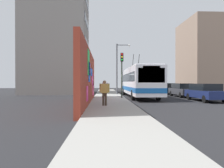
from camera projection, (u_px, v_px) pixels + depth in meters
name	position (u px, v px, depth m)	size (l,w,h in m)	color
ground_plane	(125.00, 99.00, 19.87)	(80.00, 80.00, 0.00)	#232326
sidewalk_slab	(109.00, 99.00, 19.80)	(48.00, 3.20, 0.15)	#9E9B93
graffiti_wall	(88.00, 77.00, 15.26)	(13.08, 0.32, 4.14)	maroon
building_far_left	(57.00, 24.00, 30.23)	(8.35, 8.95, 21.10)	gray
building_far_right	(207.00, 56.00, 37.02)	(9.79, 8.34, 13.07)	gray
city_bus	(138.00, 81.00, 22.83)	(12.65, 2.69, 5.09)	silver
parked_car_navy	(205.00, 92.00, 18.00)	(4.69, 1.92, 1.58)	navy
parked_car_dark_gray	(182.00, 90.00, 23.29)	(4.66, 1.77, 1.58)	#38383D
parked_car_black	(167.00, 88.00, 28.83)	(4.51, 1.82, 1.58)	black
pedestrian_midblock	(105.00, 87.00, 21.95)	(0.23, 0.76, 1.73)	#3F3326
pedestrian_near_wall	(105.00, 91.00, 13.33)	(0.23, 0.68, 1.69)	#3F3326
traffic_light	(122.00, 68.00, 19.88)	(0.49, 0.28, 4.49)	#2D382D
street_lamp	(118.00, 65.00, 25.83)	(0.44, 1.82, 6.53)	#4C4C51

